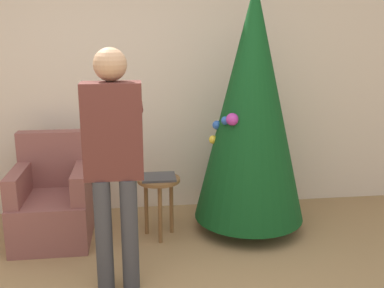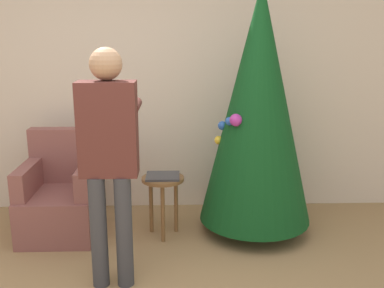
{
  "view_description": "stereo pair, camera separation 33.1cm",
  "coord_description": "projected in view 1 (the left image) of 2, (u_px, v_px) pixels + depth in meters",
  "views": [
    {
      "loc": [
        0.04,
        -2.25,
        1.81
      ],
      "look_at": [
        0.47,
        1.11,
        0.95
      ],
      "focal_mm": 42.0,
      "sensor_mm": 36.0,
      "label": 1
    },
    {
      "loc": [
        0.37,
        -2.28,
        1.81
      ],
      "look_at": [
        0.47,
        1.11,
        0.95
      ],
      "focal_mm": 42.0,
      "sensor_mm": 36.0,
      "label": 2
    }
  ],
  "objects": [
    {
      "name": "laptop",
      "position": [
        159.0,
        177.0,
        3.92
      ],
      "size": [
        0.29,
        0.25,
        0.02
      ],
      "color": "#38383D",
      "rests_on": "side_stool"
    },
    {
      "name": "armchair",
      "position": [
        53.0,
        202.0,
        3.97
      ],
      "size": [
        0.64,
        0.72,
        0.92
      ],
      "color": "brown",
      "rests_on": "ground_plane"
    },
    {
      "name": "side_stool",
      "position": [
        159.0,
        189.0,
        3.95
      ],
      "size": [
        0.37,
        0.37,
        0.55
      ],
      "color": "brown",
      "rests_on": "ground_plane"
    },
    {
      "name": "christmas_tree",
      "position": [
        252.0,
        104.0,
        3.94
      ],
      "size": [
        1.0,
        1.0,
        2.23
      ],
      "color": "brown",
      "rests_on": "ground_plane"
    },
    {
      "name": "wall_back",
      "position": [
        131.0,
        78.0,
        4.42
      ],
      "size": [
        8.0,
        0.06,
        2.7
      ],
      "color": "beige",
      "rests_on": "ground_plane"
    },
    {
      "name": "person_standing",
      "position": [
        114.0,
        150.0,
        3.04
      ],
      "size": [
        0.42,
        0.57,
        1.7
      ],
      "color": "#38383D",
      "rests_on": "ground_plane"
    }
  ]
}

